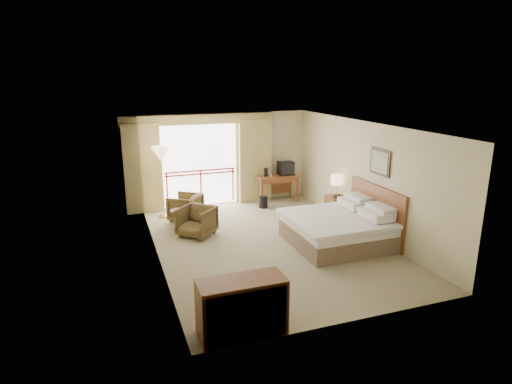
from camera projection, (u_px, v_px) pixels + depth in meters
name	position (u px, v px, depth m)	size (l,w,h in m)	color
floor	(268.00, 243.00, 9.91)	(7.00, 7.00, 0.00)	gray
ceiling	(269.00, 126.00, 9.20)	(7.00, 7.00, 0.00)	white
wall_back	(226.00, 159.00, 12.73)	(5.00, 5.00, 0.00)	beige
wall_front	(354.00, 242.00, 6.37)	(5.00, 5.00, 0.00)	beige
wall_left	(155.00, 197.00, 8.74)	(7.00, 7.00, 0.00)	beige
wall_right	(365.00, 178.00, 10.36)	(7.00, 7.00, 0.00)	beige
balcony_door	(200.00, 165.00, 12.49)	(2.40, 2.40, 0.00)	white
balcony_railing	(201.00, 178.00, 12.58)	(2.09, 0.03, 1.02)	#A1210D
curtain_left	(142.00, 169.00, 11.83)	(1.00, 0.26, 2.50)	#95844C
curtain_right	(255.00, 161.00, 12.90)	(1.00, 0.26, 2.50)	#95844C
valance	(199.00, 119.00, 12.05)	(4.40, 0.22, 0.28)	#95844C
hvac_vent	(267.00, 123.00, 12.86)	(0.50, 0.04, 0.50)	silver
bed	(339.00, 228.00, 9.75)	(2.13, 2.06, 0.97)	brown
headboard	(376.00, 212.00, 9.99)	(0.06, 2.10, 1.30)	brown
framed_art	(380.00, 162.00, 9.68)	(0.04, 0.72, 0.60)	black
nightstand	(336.00, 208.00, 11.38)	(0.46, 0.55, 0.66)	brown
table_lamp	(337.00, 180.00, 11.22)	(0.31, 0.31, 0.55)	tan
phone	(338.00, 196.00, 11.13)	(0.18, 0.14, 0.08)	black
desk	(276.00, 181.00, 13.02)	(1.25, 0.61, 0.82)	brown
tv	(286.00, 168.00, 12.96)	(0.45, 0.36, 0.41)	black
coffee_maker	(266.00, 172.00, 12.78)	(0.12, 0.12, 0.26)	black
cup	(271.00, 175.00, 12.80)	(0.06, 0.06, 0.09)	white
wastebasket	(263.00, 202.00, 12.48)	(0.26, 0.26, 0.32)	black
armchair_far	(186.00, 220.00, 11.45)	(0.76, 0.78, 0.71)	#423218
armchair_near	(197.00, 235.00, 10.36)	(0.77, 0.79, 0.72)	#423218
side_table	(180.00, 216.00, 10.63)	(0.48, 0.48, 0.53)	black
book	(180.00, 210.00, 10.58)	(0.15, 0.20, 0.02)	white
floor_lamp	(161.00, 157.00, 11.33)	(0.49, 0.49, 1.93)	tan
dresser	(242.00, 307.00, 6.33)	(1.31, 0.55, 0.87)	brown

